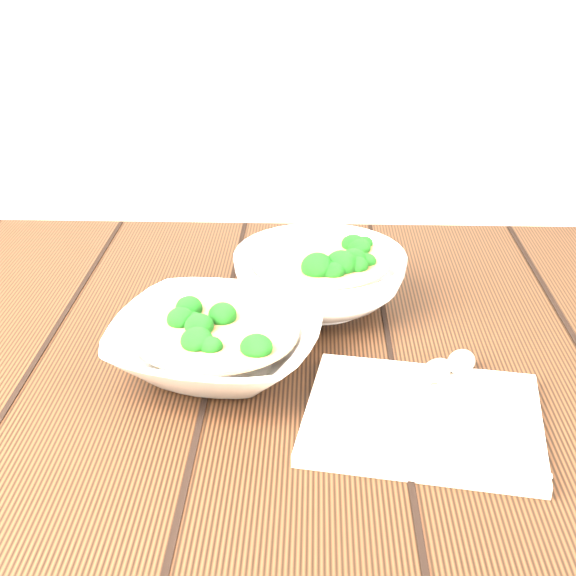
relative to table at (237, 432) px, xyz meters
The scene contains 7 objects.
table is the anchor object (origin of this frame).
soup_bowl_front 0.16m from the table, 109.15° to the right, with size 0.27×0.27×0.07m.
soup_bowl_back 0.22m from the table, 50.29° to the left, with size 0.22×0.22×0.08m.
trivet 0.13m from the table, 27.83° to the left, with size 0.11×0.11×0.03m, color black.
napkin 0.28m from the table, 35.35° to the right, with size 0.23×0.19×0.01m, color beige.
spoon_left 0.27m from the table, 26.04° to the right, with size 0.10×0.18×0.01m.
spoon_right 0.29m from the table, 19.17° to the right, with size 0.08×0.18×0.01m.
Camera 1 is at (0.09, -0.80, 1.22)m, focal length 50.00 mm.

